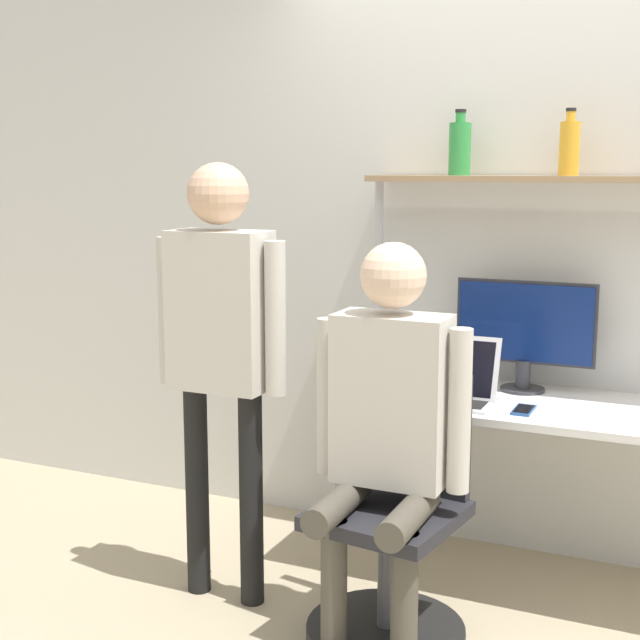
{
  "coord_description": "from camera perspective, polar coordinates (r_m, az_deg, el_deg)",
  "views": [
    {
      "loc": [
        0.57,
        -3.08,
        1.65
      ],
      "look_at": [
        -0.75,
        -0.14,
        1.1
      ],
      "focal_mm": 50.0,
      "sensor_mm": 36.0,
      "label": 1
    }
  ],
  "objects": [
    {
      "name": "bottle_green",
      "position": [
        3.72,
        8.94,
        10.86
      ],
      "size": [
        0.09,
        0.09,
        0.26
      ],
      "color": "#2D8C3F",
      "rests_on": "shelf_unit"
    },
    {
      "name": "laptop",
      "position": [
        3.54,
        8.63,
        -4.04
      ],
      "size": [
        0.32,
        0.26,
        0.25
      ],
      "color": "silver",
      "rests_on": "desk"
    },
    {
      "name": "office_chair",
      "position": [
        3.24,
        4.62,
        -14.99
      ],
      "size": [
        0.56,
        0.56,
        0.94
      ],
      "color": "black",
      "rests_on": "ground_plane"
    },
    {
      "name": "ground_plane",
      "position": [
        3.54,
        12.81,
        -18.27
      ],
      "size": [
        12.0,
        12.0,
        0.0
      ],
      "primitive_type": "plane",
      "color": "tan"
    },
    {
      "name": "cell_phone",
      "position": [
        3.44,
        12.9,
        -5.63
      ],
      "size": [
        0.07,
        0.15,
        0.01
      ],
      "color": "#264C8C",
      "rests_on": "desk"
    },
    {
      "name": "desk",
      "position": [
        3.6,
        14.27,
        -6.53
      ],
      "size": [
        1.66,
        0.62,
        0.75
      ],
      "color": "white",
      "rests_on": "ground_plane"
    },
    {
      "name": "person_seated",
      "position": [
        3.02,
        4.35,
        -5.93
      ],
      "size": [
        0.55,
        0.47,
        1.41
      ],
      "color": "#4C473D",
      "rests_on": "ground_plane"
    },
    {
      "name": "bottle_amber",
      "position": [
        3.63,
        15.67,
        10.61
      ],
      "size": [
        0.08,
        0.08,
        0.26
      ],
      "color": "gold",
      "rests_on": "shelf_unit"
    },
    {
      "name": "monitor",
      "position": [
        3.71,
        12.98,
        -0.54
      ],
      "size": [
        0.57,
        0.18,
        0.45
      ],
      "color": "#333338",
      "rests_on": "desk"
    },
    {
      "name": "person_standing",
      "position": [
        3.32,
        -6.38,
        -0.48
      ],
      "size": [
        0.53,
        0.23,
        1.67
      ],
      "color": "black",
      "rests_on": "ground_plane"
    },
    {
      "name": "wall_back",
      "position": [
        3.81,
        15.61,
        4.87
      ],
      "size": [
        8.0,
        0.06,
        2.7
      ],
      "color": "silver",
      "rests_on": "ground_plane"
    },
    {
      "name": "shelf_unit",
      "position": [
        3.64,
        15.22,
        4.97
      ],
      "size": [
        1.58,
        0.25,
        1.62
      ],
      "color": "#997A56",
      "rests_on": "ground_plane"
    }
  ]
}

